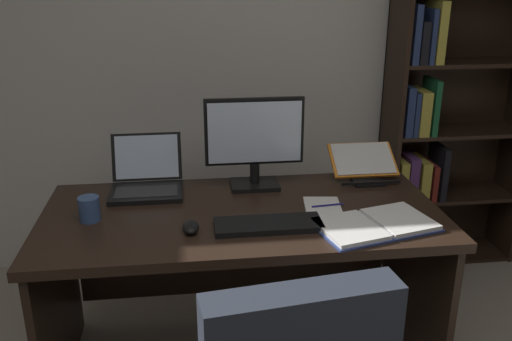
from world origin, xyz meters
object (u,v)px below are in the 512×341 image
Objects in this scene: laptop at (147,180)px; coffee_mug at (89,209)px; keyboard at (268,225)px; notepad at (323,207)px; computer_mouse at (191,227)px; reading_stand_with_book at (364,163)px; monitor at (254,144)px; desk at (241,246)px; pen at (328,205)px; bookshelf at (442,99)px; open_binder at (375,225)px.

coffee_mug is at bearing -125.63° from laptop.
coffee_mug is at bearing 167.49° from keyboard.
coffee_mug is at bearing 179.77° from notepad.
reading_stand_with_book is at bearing 30.33° from computer_mouse.
desk is at bearing -113.91° from monitor.
reading_stand_with_book reaches higher than keyboard.
reading_stand_with_book is at bearing 15.12° from coffee_mug.
pen is 1.41× the size of coffee_mug.
coffee_mug is (-0.21, -0.29, -0.00)m from laptop.
notepad is 0.95m from coffee_mug.
pen is (0.77, -0.29, -0.04)m from laptop.
computer_mouse is at bearing -66.76° from laptop.
bookshelf is 1.27m from notepad.
keyboard is at bearing 0.00° from computer_mouse.
bookshelf is 6.33× the size of laptop.
pen is at bearing -127.62° from reading_stand_with_book.
reading_stand_with_book is 3.14× the size of coffee_mug.
computer_mouse is 0.74× the size of pen.
bookshelf is 2.05m from coffee_mug.
bookshelf is 1.79m from computer_mouse.
computer_mouse reaches higher than open_binder.
bookshelf is 4.80× the size of keyboard.
open_binder is at bearing -55.51° from pen.
monitor is 2.14× the size of notepad.
keyboard is (0.08, -0.25, 0.22)m from desk.
notepad is at bearing -0.23° from coffee_mug.
laptop is at bearing 137.12° from open_binder.
pen is at bearing -135.44° from bookshelf.
coffee_mug is (-1.85, -0.86, -0.20)m from bookshelf.
pen is 0.97m from coffee_mug.
bookshelf is 1.75m from laptop.
monitor is 4.31× the size of computer_mouse.
reading_stand_with_book is at bearing 2.42° from laptop.
laptop reaches higher than pen.
computer_mouse is at bearing 180.00° from keyboard.
open_binder is 0.26m from notepad.
laptop is 2.28× the size of pen.
notepad is (0.55, 0.15, -0.02)m from computer_mouse.
bookshelf reaches higher than coffee_mug.
keyboard is at bearing -138.60° from bookshelf.
computer_mouse is at bearing -21.26° from coffee_mug.
laptop reaches higher than keyboard.
desk is 3.24× the size of open_binder.
keyboard is at bearing 158.90° from open_binder.
computer_mouse reaches higher than desk.
keyboard is 0.72m from coffee_mug.
open_binder is 3.64× the size of pen.
coffee_mug reaches higher than desk.
computer_mouse is 0.71m from open_binder.
open_binder reaches higher than notepad.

